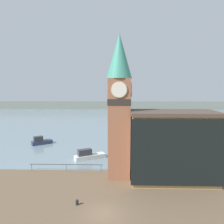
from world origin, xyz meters
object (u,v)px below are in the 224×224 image
Objects in this scene: clock_tower at (119,103)px; mooring_bollard_near at (77,202)px; pier_building at (173,146)px; boat_far at (41,141)px; boat_near at (88,155)px.

mooring_bollard_near is (-4.98, -8.49, -11.20)m from clock_tower.
clock_tower is 10.23m from pier_building.
clock_tower is at bearing 171.35° from pier_building.
clock_tower reaches higher than boat_far.
boat_near is at bearing 126.29° from clock_tower.
pier_building is 18.68× the size of mooring_bollard_near.
boat_near is 16.55m from mooring_bollard_near.
boat_near is at bearing 93.14° from mooring_bollard_near.
boat_far is (-18.94, 18.52, -10.82)m from clock_tower.
pier_building is at bearing -8.65° from clock_tower.
boat_far is 7.30× the size of mooring_bollard_near.
boat_near is (-13.84, 9.23, -4.50)m from pier_building.
boat_near is at bearing -73.16° from boat_far.
clock_tower reaches higher than pier_building.
boat_near is 1.23× the size of boat_far.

